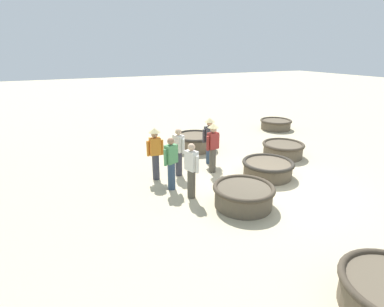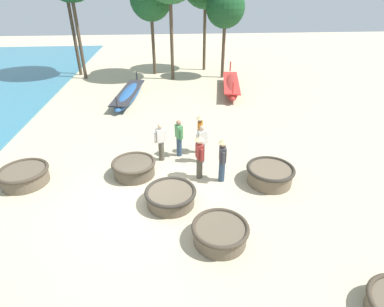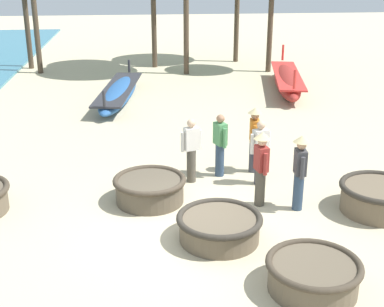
{
  "view_description": "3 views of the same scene",
  "coord_description": "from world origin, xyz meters",
  "px_view_note": "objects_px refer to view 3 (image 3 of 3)",
  "views": [
    {
      "loc": [
        -6.47,
        5.48,
        3.89
      ],
      "look_at": [
        1.7,
        1.62,
        0.75
      ],
      "focal_mm": 28.0,
      "sensor_mm": 36.0,
      "label": 1
    },
    {
      "loc": [
        0.56,
        -8.26,
        6.1
      ],
      "look_at": [
        1.45,
        1.38,
        0.73
      ],
      "focal_mm": 28.0,
      "sensor_mm": 36.0,
      "label": 2
    },
    {
      "loc": [
        -0.77,
        -9.51,
        5.16
      ],
      "look_at": [
        0.25,
        1.47,
        1.03
      ],
      "focal_mm": 50.0,
      "sensor_mm": 36.0,
      "label": 3
    }
  ],
  "objects_px": {
    "fisherman_standing_right": "(260,151)",
    "fisherman_standing_left": "(191,149)",
    "coracle_far_left": "(379,197)",
    "coracle_nearest": "(313,274)",
    "long_boat_white_hull": "(287,81)",
    "fisherman_hauling": "(261,164)",
    "fisherman_crouching": "(220,144)",
    "fisherman_by_coracle": "(254,135)",
    "coracle_beside_post": "(150,188)",
    "fisherman_with_hat": "(300,168)",
    "long_boat_green_hull": "(119,93)",
    "coracle_tilted": "(219,226)"
  },
  "relations": [
    {
      "from": "fisherman_standing_right",
      "to": "coracle_tilted",
      "type": "bearing_deg",
      "value": -117.14
    },
    {
      "from": "fisherman_hauling",
      "to": "fisherman_crouching",
      "type": "relative_size",
      "value": 1.06
    },
    {
      "from": "long_boat_green_hull",
      "to": "long_boat_white_hull",
      "type": "bearing_deg",
      "value": 8.77
    },
    {
      "from": "fisherman_by_coracle",
      "to": "fisherman_hauling",
      "type": "xyz_separation_m",
      "value": [
        -0.24,
        -1.9,
        0.0
      ]
    },
    {
      "from": "long_boat_green_hull",
      "to": "fisherman_standing_right",
      "type": "distance_m",
      "value": 8.83
    },
    {
      "from": "coracle_tilted",
      "to": "fisherman_crouching",
      "type": "height_order",
      "value": "fisherman_crouching"
    },
    {
      "from": "coracle_tilted",
      "to": "fisherman_standing_left",
      "type": "height_order",
      "value": "fisherman_standing_left"
    },
    {
      "from": "fisherman_with_hat",
      "to": "long_boat_green_hull",
      "type": "bearing_deg",
      "value": 113.62
    },
    {
      "from": "long_boat_green_hull",
      "to": "coracle_tilted",
      "type": "bearing_deg",
      "value": -77.85
    },
    {
      "from": "coracle_nearest",
      "to": "fisherman_with_hat",
      "type": "distance_m",
      "value": 3.03
    },
    {
      "from": "coracle_far_left",
      "to": "fisherman_crouching",
      "type": "height_order",
      "value": "fisherman_crouching"
    },
    {
      "from": "coracle_tilted",
      "to": "coracle_beside_post",
      "type": "bearing_deg",
      "value": 125.24
    },
    {
      "from": "coracle_nearest",
      "to": "coracle_far_left",
      "type": "height_order",
      "value": "coracle_far_left"
    },
    {
      "from": "fisherman_by_coracle",
      "to": "coracle_beside_post",
      "type": "bearing_deg",
      "value": -150.17
    },
    {
      "from": "coracle_far_left",
      "to": "fisherman_by_coracle",
      "type": "bearing_deg",
      "value": 132.07
    },
    {
      "from": "coracle_nearest",
      "to": "fisherman_crouching",
      "type": "height_order",
      "value": "fisherman_crouching"
    },
    {
      "from": "fisherman_crouching",
      "to": "fisherman_with_hat",
      "type": "relative_size",
      "value": 0.94
    },
    {
      "from": "fisherman_by_coracle",
      "to": "fisherman_crouching",
      "type": "xyz_separation_m",
      "value": [
        -0.88,
        -0.18,
        -0.12
      ]
    },
    {
      "from": "coracle_tilted",
      "to": "fisherman_standing_left",
      "type": "bearing_deg",
      "value": 95.57
    },
    {
      "from": "fisherman_standing_left",
      "to": "fisherman_crouching",
      "type": "bearing_deg",
      "value": 22.35
    },
    {
      "from": "coracle_beside_post",
      "to": "coracle_tilted",
      "type": "relative_size",
      "value": 0.98
    },
    {
      "from": "coracle_nearest",
      "to": "fisherman_hauling",
      "type": "xyz_separation_m",
      "value": [
        -0.2,
        3.19,
        0.66
      ]
    },
    {
      "from": "fisherman_standing_right",
      "to": "fisherman_with_hat",
      "type": "height_order",
      "value": "fisherman_with_hat"
    },
    {
      "from": "fisherman_with_hat",
      "to": "fisherman_standing_right",
      "type": "bearing_deg",
      "value": 111.06
    },
    {
      "from": "long_boat_green_hull",
      "to": "fisherman_hauling",
      "type": "xyz_separation_m",
      "value": [
        3.37,
        -9.17,
        0.65
      ]
    },
    {
      "from": "coracle_beside_post",
      "to": "long_boat_white_hull",
      "type": "bearing_deg",
      "value": 59.97
    },
    {
      "from": "coracle_far_left",
      "to": "coracle_beside_post",
      "type": "bearing_deg",
      "value": 168.96
    },
    {
      "from": "coracle_far_left",
      "to": "fisherman_with_hat",
      "type": "bearing_deg",
      "value": 171.18
    },
    {
      "from": "fisherman_hauling",
      "to": "fisherman_with_hat",
      "type": "xyz_separation_m",
      "value": [
        0.76,
        -0.28,
        0.0
      ]
    },
    {
      "from": "fisherman_standing_left",
      "to": "fisherman_crouching",
      "type": "height_order",
      "value": "same"
    },
    {
      "from": "long_boat_white_hull",
      "to": "fisherman_standing_right",
      "type": "relative_size",
      "value": 3.79
    },
    {
      "from": "coracle_far_left",
      "to": "coracle_tilted",
      "type": "xyz_separation_m",
      "value": [
        -3.53,
        -0.89,
        -0.05
      ]
    },
    {
      "from": "coracle_far_left",
      "to": "fisherman_standing_left",
      "type": "relative_size",
      "value": 1.08
    },
    {
      "from": "coracle_nearest",
      "to": "fisherman_hauling",
      "type": "bearing_deg",
      "value": 93.55
    },
    {
      "from": "fisherman_standing_right",
      "to": "coracle_far_left",
      "type": "bearing_deg",
      "value": -36.91
    },
    {
      "from": "coracle_far_left",
      "to": "coracle_beside_post",
      "type": "xyz_separation_m",
      "value": [
        -4.82,
        0.94,
        -0.03
      ]
    },
    {
      "from": "coracle_nearest",
      "to": "coracle_beside_post",
      "type": "xyz_separation_m",
      "value": [
        -2.58,
        3.59,
        0.02
      ]
    },
    {
      "from": "fisherman_standing_left",
      "to": "fisherman_with_hat",
      "type": "distance_m",
      "value": 2.73
    },
    {
      "from": "long_boat_green_hull",
      "to": "fisherman_crouching",
      "type": "bearing_deg",
      "value": -69.87
    },
    {
      "from": "fisherman_with_hat",
      "to": "long_boat_white_hull",
      "type": "bearing_deg",
      "value": 76.48
    },
    {
      "from": "long_boat_green_hull",
      "to": "fisherman_by_coracle",
      "type": "distance_m",
      "value": 8.15
    },
    {
      "from": "fisherman_by_coracle",
      "to": "fisherman_crouching",
      "type": "relative_size",
      "value": 1.06
    },
    {
      "from": "coracle_far_left",
      "to": "fisherman_standing_left",
      "type": "distance_m",
      "value": 4.32
    },
    {
      "from": "coracle_nearest",
      "to": "long_boat_white_hull",
      "type": "distance_m",
      "value": 13.74
    },
    {
      "from": "coracle_far_left",
      "to": "fisherman_standing_left",
      "type": "height_order",
      "value": "fisherman_standing_left"
    },
    {
      "from": "fisherman_standing_left",
      "to": "fisherman_crouching",
      "type": "xyz_separation_m",
      "value": [
        0.73,
        0.3,
        0.0
      ]
    },
    {
      "from": "coracle_beside_post",
      "to": "fisherman_crouching",
      "type": "bearing_deg",
      "value": 37.17
    },
    {
      "from": "coracle_tilted",
      "to": "fisherman_standing_right",
      "type": "bearing_deg",
      "value": 62.86
    },
    {
      "from": "fisherman_standing_right",
      "to": "fisherman_standing_left",
      "type": "bearing_deg",
      "value": 169.51
    },
    {
      "from": "fisherman_standing_right",
      "to": "long_boat_white_hull",
      "type": "bearing_deg",
      "value": 71.34
    }
  ]
}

